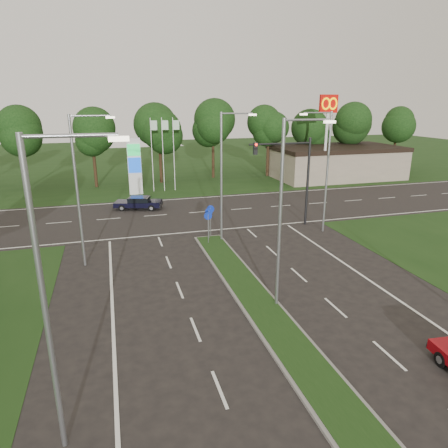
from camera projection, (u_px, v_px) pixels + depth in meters
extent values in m
plane|color=black|center=(323.00, 389.00, 14.00)|extent=(160.00, 160.00, 0.00)
cube|color=black|center=(151.00, 164.00, 64.51)|extent=(160.00, 50.00, 0.02)
cube|color=black|center=(189.00, 213.00, 36.04)|extent=(160.00, 12.00, 0.02)
cube|color=slate|center=(277.00, 328.00, 17.66)|extent=(2.00, 26.00, 0.12)
cube|color=gray|center=(336.00, 162.00, 52.29)|extent=(16.00, 9.00, 4.00)
cylinder|color=gray|center=(280.00, 218.00, 18.40)|extent=(0.16, 0.16, 9.00)
cylinder|color=gray|center=(307.00, 120.00, 17.39)|extent=(2.20, 0.10, 0.10)
cube|color=#FFF2CC|center=(330.00, 122.00, 17.71)|extent=(0.50, 0.22, 0.12)
cylinder|color=gray|center=(221.00, 179.00, 27.58)|extent=(0.16, 0.16, 9.00)
cylinder|color=gray|center=(237.00, 113.00, 26.57)|extent=(2.20, 0.10, 0.10)
cube|color=#FFF2CC|center=(253.00, 115.00, 26.89)|extent=(0.50, 0.22, 0.12)
cylinder|color=gray|center=(45.00, 308.00, 10.43)|extent=(0.16, 0.16, 9.00)
cylinder|color=gray|center=(70.00, 136.00, 9.42)|extent=(2.20, 0.10, 0.10)
cube|color=#FFF2CC|center=(119.00, 139.00, 9.74)|extent=(0.50, 0.22, 0.12)
cylinder|color=gray|center=(77.00, 194.00, 23.28)|extent=(0.16, 0.16, 9.00)
cylinder|color=gray|center=(90.00, 116.00, 22.28)|extent=(2.20, 0.10, 0.10)
cube|color=#FFF2CC|center=(110.00, 117.00, 22.60)|extent=(0.50, 0.22, 0.12)
cylinder|color=gray|center=(327.00, 174.00, 29.75)|extent=(0.16, 0.16, 9.00)
cylinder|color=gray|center=(318.00, 113.00, 28.16)|extent=(2.20, 0.10, 0.10)
cube|color=#FFF2CC|center=(304.00, 114.00, 27.90)|extent=(0.50, 0.22, 0.12)
cylinder|color=black|center=(308.00, 182.00, 31.75)|extent=(0.20, 0.20, 7.00)
cylinder|color=black|center=(280.00, 144.00, 30.17)|extent=(5.00, 0.14, 0.14)
cube|color=black|center=(255.00, 149.00, 29.73)|extent=(0.28, 0.28, 0.90)
sphere|color=#FF190C|center=(256.00, 145.00, 29.48)|extent=(0.20, 0.20, 0.20)
cylinder|color=gray|center=(208.00, 230.00, 27.83)|extent=(0.06, 0.06, 2.20)
cylinder|color=#0C26A5|center=(208.00, 216.00, 27.54)|extent=(0.56, 0.04, 0.56)
cylinder|color=gray|center=(209.00, 225.00, 28.83)|extent=(0.06, 0.06, 2.20)
cylinder|color=#0C26A5|center=(209.00, 212.00, 28.54)|extent=(0.56, 0.04, 0.56)
cylinder|color=gray|center=(211.00, 222.00, 29.55)|extent=(0.06, 0.06, 2.20)
cylinder|color=#0C26A5|center=(210.00, 209.00, 29.26)|extent=(0.56, 0.04, 0.56)
cube|color=silver|center=(135.00, 167.00, 42.36)|extent=(1.40, 0.30, 6.00)
cube|color=#0CA53F|center=(134.00, 150.00, 41.67)|extent=(1.30, 0.08, 1.20)
cube|color=#0C3FBF|center=(135.00, 165.00, 42.14)|extent=(1.30, 0.08, 1.60)
cylinder|color=silver|center=(152.00, 156.00, 43.51)|extent=(0.08, 0.08, 8.00)
cube|color=#B2D8B2|center=(154.00, 125.00, 42.66)|extent=(0.70, 0.02, 1.00)
cylinder|color=silver|center=(163.00, 155.00, 43.83)|extent=(0.08, 0.08, 8.00)
cube|color=#B2D8B2|center=(165.00, 125.00, 42.98)|extent=(0.70, 0.02, 1.00)
cylinder|color=silver|center=(174.00, 155.00, 44.15)|extent=(0.08, 0.08, 8.00)
cube|color=#B2D8B2|center=(176.00, 125.00, 43.30)|extent=(0.70, 0.02, 1.00)
cylinder|color=silver|center=(326.00, 143.00, 46.67)|extent=(0.30, 0.30, 10.00)
cube|color=#BF0C07|center=(329.00, 104.00, 45.38)|extent=(2.20, 0.35, 2.00)
torus|color=#FFC600|center=(326.00, 104.00, 45.06)|extent=(1.06, 0.16, 1.06)
torus|color=#FFC600|center=(333.00, 104.00, 45.29)|extent=(1.06, 0.16, 1.06)
cylinder|color=black|center=(164.00, 163.00, 50.08)|extent=(0.36, 0.36, 4.40)
sphere|color=black|center=(162.00, 128.00, 48.82)|extent=(6.00, 6.00, 6.00)
sphere|color=black|center=(164.00, 120.00, 48.42)|extent=(4.80, 4.80, 4.80)
cylinder|color=black|center=(441.00, 360.00, 15.13)|extent=(0.25, 0.60, 0.59)
cube|color=black|center=(138.00, 204.00, 37.23)|extent=(4.56, 2.86, 0.43)
cube|color=black|center=(139.00, 199.00, 37.11)|extent=(2.21, 1.94, 0.40)
cube|color=black|center=(139.00, 197.00, 37.05)|extent=(1.86, 1.76, 0.04)
cylinder|color=black|center=(122.00, 208.00, 36.55)|extent=(0.63, 0.35, 0.60)
cylinder|color=black|center=(126.00, 204.00, 38.06)|extent=(0.63, 0.35, 0.60)
cylinder|color=black|center=(151.00, 208.00, 36.54)|extent=(0.63, 0.35, 0.60)
cylinder|color=black|center=(154.00, 204.00, 38.04)|extent=(0.63, 0.35, 0.60)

